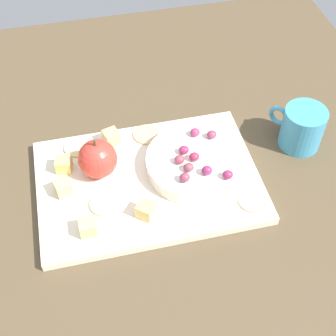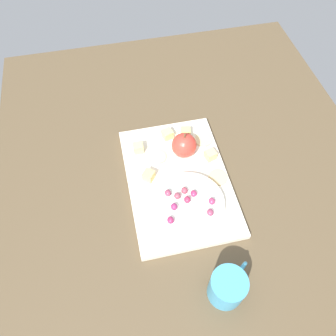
{
  "view_description": "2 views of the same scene",
  "coord_description": "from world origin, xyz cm",
  "px_view_note": "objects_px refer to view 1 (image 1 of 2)",
  "views": [
    {
      "loc": [
        -3.67,
        -54.09,
        67.35
      ],
      "look_at": [
        7.62,
        -5.48,
        9.17
      ],
      "focal_mm": 51.18,
      "sensor_mm": 36.0,
      "label": 1
    },
    {
      "loc": [
        48.19,
        -15.51,
        76.69
      ],
      "look_at": [
        2.83,
        -5.6,
        7.85
      ],
      "focal_mm": 35.51,
      "sensor_mm": 36.0,
      "label": 2
    }
  ],
  "objects_px": {
    "grape_1": "(180,159)",
    "cup": "(302,128)",
    "cracker_1": "(147,135)",
    "cracker_3": "(78,147)",
    "platter": "(148,181)",
    "cheese_cube_0": "(146,210)",
    "apple_whole": "(98,161)",
    "cheese_cube_4": "(88,227)",
    "grape_5": "(194,157)",
    "grape_3": "(189,167)",
    "grape_8": "(185,178)",
    "cracker_0": "(105,204)",
    "cracker_2": "(253,200)",
    "grape_4": "(207,170)",
    "cheese_cube_3": "(63,188)",
    "cheese_cube_1": "(64,164)",
    "grape_7": "(228,175)",
    "grape_2": "(184,150)",
    "grape_0": "(195,132)",
    "cheese_cube_2": "(113,137)",
    "serving_dish": "(196,163)",
    "grape_6": "(212,135)"
  },
  "relations": [
    {
      "from": "grape_1",
      "to": "cup",
      "type": "bearing_deg",
      "value": 7.91
    },
    {
      "from": "cracker_1",
      "to": "cracker_3",
      "type": "xyz_separation_m",
      "value": [
        -0.13,
        -0.0,
        0.0
      ]
    },
    {
      "from": "platter",
      "to": "cup",
      "type": "xyz_separation_m",
      "value": [
        0.29,
        0.03,
        0.03
      ]
    },
    {
      "from": "cheese_cube_0",
      "to": "cracker_3",
      "type": "relative_size",
      "value": 0.52
    },
    {
      "from": "apple_whole",
      "to": "cheese_cube_4",
      "type": "xyz_separation_m",
      "value": [
        -0.03,
        -0.11,
        -0.02
      ]
    },
    {
      "from": "cracker_3",
      "to": "grape_5",
      "type": "distance_m",
      "value": 0.21
    },
    {
      "from": "cracker_1",
      "to": "grape_3",
      "type": "height_order",
      "value": "grape_3"
    },
    {
      "from": "cheese_cube_4",
      "to": "grape_8",
      "type": "bearing_deg",
      "value": 15.61
    },
    {
      "from": "cracker_0",
      "to": "grape_3",
      "type": "distance_m",
      "value": 0.15
    },
    {
      "from": "cracker_2",
      "to": "grape_3",
      "type": "distance_m",
      "value": 0.12
    },
    {
      "from": "cheese_cube_4",
      "to": "grape_3",
      "type": "xyz_separation_m",
      "value": [
        0.18,
        0.07,
        0.02
      ]
    },
    {
      "from": "cracker_3",
      "to": "grape_4",
      "type": "distance_m",
      "value": 0.24
    },
    {
      "from": "cheese_cube_0",
      "to": "grape_3",
      "type": "bearing_deg",
      "value": 33.43
    },
    {
      "from": "cheese_cube_3",
      "to": "cheese_cube_1",
      "type": "bearing_deg",
      "value": 84.12
    },
    {
      "from": "cracker_2",
      "to": "cracker_3",
      "type": "bearing_deg",
      "value": 145.32
    },
    {
      "from": "cheese_cube_0",
      "to": "cheese_cube_4",
      "type": "distance_m",
      "value": 0.09
    },
    {
      "from": "grape_4",
      "to": "grape_7",
      "type": "distance_m",
      "value": 0.03
    },
    {
      "from": "cracker_0",
      "to": "grape_2",
      "type": "xyz_separation_m",
      "value": [
        0.15,
        0.06,
        0.03
      ]
    },
    {
      "from": "grape_0",
      "to": "cheese_cube_2",
      "type": "bearing_deg",
      "value": 163.93
    },
    {
      "from": "cracker_1",
      "to": "grape_0",
      "type": "distance_m",
      "value": 0.09
    },
    {
      "from": "serving_dish",
      "to": "cracker_2",
      "type": "distance_m",
      "value": 0.12
    },
    {
      "from": "grape_4",
      "to": "serving_dish",
      "type": "bearing_deg",
      "value": 101.78
    },
    {
      "from": "cheese_cube_2",
      "to": "grape_8",
      "type": "distance_m",
      "value": 0.17
    },
    {
      "from": "grape_0",
      "to": "grape_6",
      "type": "xyz_separation_m",
      "value": [
        0.03,
        -0.01,
        -0.0
      ]
    },
    {
      "from": "cracker_0",
      "to": "cracker_2",
      "type": "xyz_separation_m",
      "value": [
        0.24,
        -0.05,
        0.0
      ]
    },
    {
      "from": "grape_1",
      "to": "grape_4",
      "type": "xyz_separation_m",
      "value": [
        0.04,
        -0.03,
        0.0
      ]
    },
    {
      "from": "grape_3",
      "to": "grape_8",
      "type": "bearing_deg",
      "value": -120.42
    },
    {
      "from": "cheese_cube_1",
      "to": "grape_1",
      "type": "distance_m",
      "value": 0.2
    },
    {
      "from": "cracker_0",
      "to": "cheese_cube_1",
      "type": "bearing_deg",
      "value": 121.81
    },
    {
      "from": "cheese_cube_2",
      "to": "cheese_cube_4",
      "type": "height_order",
      "value": "same"
    },
    {
      "from": "cracker_2",
      "to": "cup",
      "type": "height_order",
      "value": "cup"
    },
    {
      "from": "cracker_2",
      "to": "grape_8",
      "type": "bearing_deg",
      "value": 155.7
    },
    {
      "from": "cracker_0",
      "to": "cup",
      "type": "bearing_deg",
      "value": 11.16
    },
    {
      "from": "apple_whole",
      "to": "grape_2",
      "type": "xyz_separation_m",
      "value": [
        0.14,
        -0.01,
        -0.0
      ]
    },
    {
      "from": "grape_0",
      "to": "cup",
      "type": "distance_m",
      "value": 0.19
    },
    {
      "from": "platter",
      "to": "cracker_1",
      "type": "height_order",
      "value": "cracker_1"
    },
    {
      "from": "cheese_cube_1",
      "to": "cracker_2",
      "type": "height_order",
      "value": "cheese_cube_1"
    },
    {
      "from": "serving_dish",
      "to": "grape_3",
      "type": "distance_m",
      "value": 0.04
    },
    {
      "from": "cheese_cube_3",
      "to": "grape_7",
      "type": "xyz_separation_m",
      "value": [
        0.26,
        -0.05,
        0.02
      ]
    },
    {
      "from": "grape_1",
      "to": "grape_4",
      "type": "distance_m",
      "value": 0.05
    },
    {
      "from": "cheese_cube_3",
      "to": "grape_8",
      "type": "relative_size",
      "value": 1.46
    },
    {
      "from": "cheese_cube_1",
      "to": "apple_whole",
      "type": "bearing_deg",
      "value": -22.49
    },
    {
      "from": "apple_whole",
      "to": "cheese_cube_4",
      "type": "bearing_deg",
      "value": -106.25
    },
    {
      "from": "grape_0",
      "to": "grape_6",
      "type": "distance_m",
      "value": 0.03
    },
    {
      "from": "cheese_cube_0",
      "to": "cracker_3",
      "type": "distance_m",
      "value": 0.19
    },
    {
      "from": "platter",
      "to": "cheese_cube_2",
      "type": "height_order",
      "value": "cheese_cube_2"
    },
    {
      "from": "grape_6",
      "to": "grape_4",
      "type": "bearing_deg",
      "value": -111.95
    },
    {
      "from": "cheese_cube_1",
      "to": "cup",
      "type": "xyz_separation_m",
      "value": [
        0.42,
        -0.02,
        0.01
      ]
    },
    {
      "from": "platter",
      "to": "cup",
      "type": "distance_m",
      "value": 0.29
    },
    {
      "from": "cheese_cube_1",
      "to": "cracker_1",
      "type": "xyz_separation_m",
      "value": [
        0.15,
        0.05,
        -0.01
      ]
    }
  ]
}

